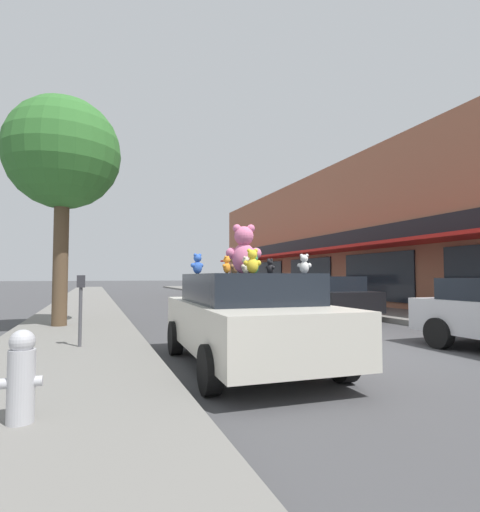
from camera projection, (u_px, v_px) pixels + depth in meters
ground_plane at (358, 351)px, 7.51m from camera, size 260.00×260.00×0.00m
sidewalk_near at (62, 369)px, 5.76m from camera, size 2.79×90.00×0.16m
storefront_row at (447, 238)px, 21.88m from camera, size 15.70×33.43×7.04m
plush_art_car at (246, 317)px, 6.29m from camera, size 2.13×4.23×1.45m
teddy_bear_giant at (244, 250)px, 6.58m from camera, size 0.62×0.42×0.82m
teddy_bear_brown at (234, 265)px, 7.19m from camera, size 0.21×0.23×0.33m
teddy_bear_yellow at (252, 261)px, 5.40m from camera, size 0.25×0.17×0.34m
teddy_bear_cream at (246, 265)px, 6.29m from camera, size 0.19×0.18×0.28m
teddy_bear_blue at (197, 264)px, 6.58m from camera, size 0.26×0.19×0.34m
teddy_bear_teal at (253, 268)px, 7.14m from camera, size 0.17×0.15×0.24m
teddy_bear_black at (270, 266)px, 7.00m from camera, size 0.15×0.21×0.28m
teddy_bear_green at (254, 264)px, 6.28m from camera, size 0.23×0.17×0.31m
teddy_bear_white at (304, 264)px, 5.94m from camera, size 0.21×0.19×0.29m
teddy_bear_orange at (227, 265)px, 5.18m from camera, size 0.15×0.15×0.23m
parked_car_far_center at (323, 296)px, 13.49m from camera, size 2.04×4.01×1.41m
parked_car_far_right at (248, 289)px, 20.10m from camera, size 2.03×4.67×1.50m
street_tree at (63, 155)px, 10.33m from camera, size 2.89×2.89×5.89m
fire_hydrant at (21, 376)px, 3.42m from camera, size 0.33×0.22×0.79m
parking_meter at (81, 301)px, 7.14m from camera, size 0.14×0.10×1.27m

